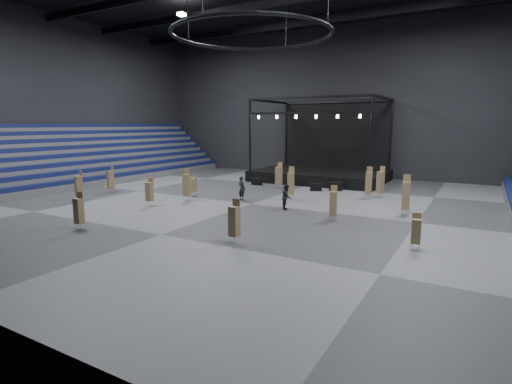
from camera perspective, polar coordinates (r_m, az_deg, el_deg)
The scene contains 25 objects.
floor at distance 32.20m, azimuth -0.60°, elevation -1.71°, with size 50.00×50.00×0.00m, color #57575A.
wall_back at distance 50.88m, azimuth 11.68°, elevation 12.46°, with size 50.00×0.20×18.00m, color black.
wall_left at distance 49.24m, azimuth -27.22°, elevation 11.71°, with size 0.20×42.00×18.00m, color black.
bleachers_left at distance 47.69m, azimuth -25.19°, elevation 3.19°, with size 7.20×40.00×6.40m.
stage at distance 46.57m, azimuth 9.54°, elevation 3.50°, with size 14.00×10.00×9.20m.
truss_ring at distance 32.26m, azimuth -0.65°, elevation 21.56°, with size 12.30×12.30×5.15m.
flight_case_left at distance 42.14m, azimuth 0.12°, elevation 1.49°, with size 1.06×0.53×0.71m, color black.
flight_case_mid at distance 38.87m, azimuth 8.57°, elevation 0.71°, with size 1.11×0.55×0.74m, color black.
flight_case_right at distance 39.32m, azimuth 11.34°, elevation 0.79°, with size 1.23×0.62×0.82m, color black.
chair_stack_0 at distance 35.33m, azimuth 15.81°, elevation 1.27°, with size 0.53×0.53×2.79m.
chair_stack_1 at distance 39.44m, azimuth -20.06°, elevation 1.75°, with size 0.65×0.65×2.54m.
chair_stack_2 at distance 33.76m, azimuth -9.89°, elevation 1.07°, with size 0.63×0.63×2.71m.
chair_stack_3 at distance 26.57m, azimuth -23.99°, elevation -2.39°, with size 0.48×0.48×2.29m.
chair_stack_4 at distance 26.78m, azimuth 10.98°, elevation -1.56°, with size 0.52×0.52×2.39m.
chair_stack_5 at distance 21.46m, azimuth -3.10°, elevation -4.08°, with size 0.51×0.51×2.42m.
chair_stack_6 at distance 32.26m, azimuth -14.97°, elevation 0.10°, with size 0.52×0.52×2.23m.
chair_stack_7 at distance 35.90m, azimuth -8.93°, elevation 1.02°, with size 0.53×0.53×1.90m.
chair_stack_8 at distance 36.41m, azimuth 17.36°, elevation 1.42°, with size 0.66×0.66×2.76m.
chair_stack_9 at distance 29.80m, azimuth 20.64°, elevation -0.39°, with size 0.61×0.61×2.89m.
chair_stack_10 at distance 36.02m, azimuth -23.97°, elevation 0.83°, with size 0.67×0.67×2.57m.
chair_stack_11 at distance 39.68m, azimuth 3.28°, elevation 2.44°, with size 0.59×0.59×2.63m.
chair_stack_12 at distance 21.85m, azimuth 21.89°, elevation -5.14°, with size 0.53×0.53×1.92m.
chair_stack_13 at distance 34.18m, azimuth 4.99°, elevation 1.34°, with size 0.57×0.57×2.81m.
man_center at distance 33.63m, azimuth -2.04°, elevation 0.53°, with size 0.74×0.49×2.03m, color black.
crew_member at distance 30.06m, azimuth 4.40°, elevation -0.70°, with size 0.93×0.72×1.91m, color black.
Camera 1 is at (15.93, -27.25, 6.36)m, focal length 28.00 mm.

